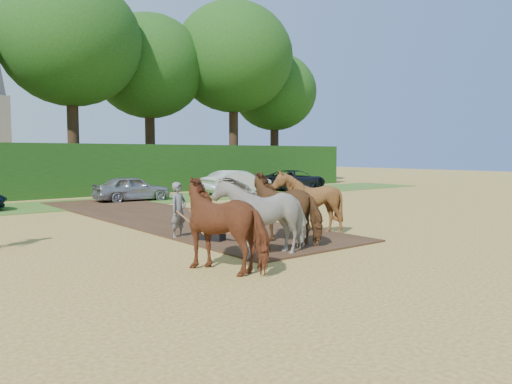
% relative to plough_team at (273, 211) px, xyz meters
% --- Properties ---
extents(ground, '(120.00, 120.00, 0.00)m').
position_rel_plough_team_xyz_m(ground, '(-0.66, 0.25, -0.97)').
color(ground, gold).
rests_on(ground, ground).
extents(earth_strip, '(4.50, 17.00, 0.05)m').
position_rel_plough_team_xyz_m(earth_strip, '(0.84, 7.25, -0.95)').
color(earth_strip, '#472D1C').
rests_on(earth_strip, ground).
extents(grass_verge, '(50.00, 5.00, 0.03)m').
position_rel_plough_team_xyz_m(grass_verge, '(-0.66, 14.25, -0.96)').
color(grass_verge, '#38601E').
rests_on(grass_verge, ground).
extents(hedgerow, '(46.00, 1.60, 3.00)m').
position_rel_plough_team_xyz_m(hedgerow, '(-0.66, 18.75, 0.53)').
color(hedgerow, '#14380F').
rests_on(hedgerow, ground).
extents(plough_team, '(6.50, 5.58, 1.96)m').
position_rel_plough_team_xyz_m(plough_team, '(0.00, 0.00, 0.00)').
color(plough_team, brown).
rests_on(plough_team, ground).
extents(parked_cars, '(35.46, 3.30, 1.48)m').
position_rel_plough_team_xyz_m(parked_cars, '(-0.52, 14.26, -0.28)').
color(parked_cars, '#A4A6AB').
rests_on(parked_cars, ground).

